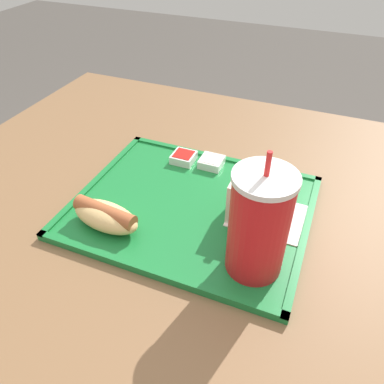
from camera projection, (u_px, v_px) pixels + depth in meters
The scene contains 8 objects.
dining_table at pixel (207, 332), 0.89m from camera, with size 1.21×1.00×0.73m.
food_tray at pixel (192, 207), 0.68m from camera, with size 0.41×0.34×0.01m.
paper_napkin at pixel (267, 216), 0.65m from camera, with size 0.13×0.11×0.00m.
soda_cup at pixel (259, 224), 0.51m from camera, with size 0.09×0.09×0.20m.
hot_dog_far at pixel (106, 216), 0.62m from camera, with size 0.13×0.07×0.04m.
fries_carton at pixel (260, 199), 0.63m from camera, with size 0.10×0.08×0.12m.
sauce_cup_mayo at pixel (211, 162), 0.77m from camera, with size 0.05×0.05×0.02m.
sauce_cup_ketchup at pixel (184, 157), 0.78m from camera, with size 0.05×0.05×0.02m.
Camera 1 is at (-0.15, 0.46, 1.18)m, focal length 35.00 mm.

